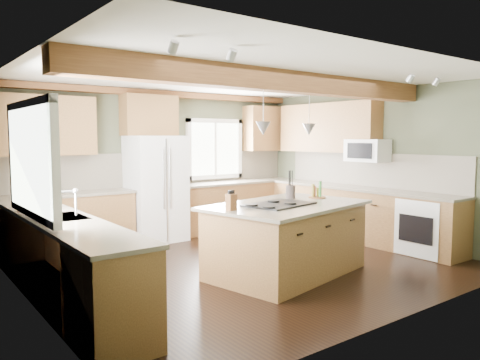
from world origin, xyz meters
TOP-DOWN VIEW (x-y plane):
  - floor at (0.00, 0.00)m, footprint 5.60×5.60m
  - ceiling at (0.00, 0.00)m, footprint 5.60×5.60m
  - wall_back at (0.00, 2.50)m, footprint 5.60×0.00m
  - wall_left at (-2.80, 0.00)m, footprint 0.00×5.00m
  - wall_right at (2.80, 0.00)m, footprint 0.00×5.00m
  - ceiling_beam at (0.00, -0.68)m, footprint 5.55×0.26m
  - soffit_trim at (0.00, 2.40)m, footprint 5.55×0.20m
  - backsplash_back at (0.00, 2.48)m, footprint 5.58×0.03m
  - backsplash_right at (2.78, 0.05)m, footprint 0.03×3.70m
  - base_cab_back_left at (-1.79, 2.20)m, footprint 2.02×0.60m
  - counter_back_left at (-1.79, 2.20)m, footprint 2.06×0.64m
  - base_cab_back_right at (1.49, 2.20)m, footprint 2.62×0.60m
  - counter_back_right at (1.49, 2.20)m, footprint 2.66×0.64m
  - base_cab_left at (-2.50, 0.05)m, footprint 0.60×3.70m
  - counter_left at (-2.50, 0.05)m, footprint 0.64×3.74m
  - base_cab_right at (2.50, 0.05)m, footprint 0.60×3.70m
  - counter_right at (2.50, 0.05)m, footprint 0.64×3.74m
  - upper_cab_back_left at (-1.99, 2.33)m, footprint 1.40×0.35m
  - upper_cab_over_fridge at (-0.30, 2.33)m, footprint 0.96×0.35m
  - upper_cab_right at (2.62, 0.90)m, footprint 0.35×2.20m
  - upper_cab_back_corner at (2.30, 2.33)m, footprint 0.90×0.35m
  - window_left at (-2.78, 0.05)m, footprint 0.04×1.60m
  - window_back at (1.15, 2.48)m, footprint 1.10×0.04m
  - sink at (-2.50, 0.05)m, footprint 0.50×0.65m
  - faucet at (-2.32, 0.05)m, footprint 0.02×0.02m
  - dishwasher at (-2.49, -1.25)m, footprint 0.60×0.60m
  - oven at (2.49, -1.25)m, footprint 0.60×0.72m
  - microwave at (2.58, -0.05)m, footprint 0.40×0.70m
  - pendant_left at (-0.34, -0.78)m, footprint 0.18×0.18m
  - pendant_right at (0.63, -0.58)m, footprint 0.18×0.18m
  - refrigerator at (-0.30, 2.12)m, footprint 0.90×0.74m
  - island at (0.15, -0.68)m, footprint 2.19×1.59m
  - island_top at (0.15, -0.68)m, footprint 2.35×1.75m
  - cooktop at (-0.02, -0.71)m, footprint 0.96×0.74m
  - knife_block at (-0.75, -0.69)m, footprint 0.13×0.10m
  - utensil_crock at (0.56, -0.31)m, footprint 0.14×0.14m
  - bottle_tray at (0.89, -0.51)m, footprint 0.25×0.25m

SIDE VIEW (x-z plane):
  - floor at x=0.00m, z-range 0.00..0.00m
  - dishwasher at x=-2.49m, z-range 0.01..0.85m
  - oven at x=2.49m, z-range 0.01..0.85m
  - base_cab_back_left at x=-1.79m, z-range 0.00..0.88m
  - base_cab_back_right at x=1.49m, z-range 0.00..0.88m
  - base_cab_left at x=-2.50m, z-range 0.00..0.88m
  - base_cab_right at x=2.50m, z-range 0.00..0.88m
  - island at x=0.15m, z-range 0.00..0.88m
  - counter_back_left at x=-1.79m, z-range 0.88..0.92m
  - counter_back_right at x=1.49m, z-range 0.88..0.92m
  - counter_left at x=-2.50m, z-range 0.88..0.92m
  - counter_right at x=2.50m, z-range 0.88..0.92m
  - refrigerator at x=-0.30m, z-range 0.00..1.80m
  - island_top at x=0.15m, z-range 0.88..0.92m
  - sink at x=-2.50m, z-range 0.89..0.92m
  - cooktop at x=-0.02m, z-range 0.92..0.94m
  - utensil_crock at x=0.56m, z-range 0.92..1.10m
  - knife_block at x=-0.75m, z-range 0.92..1.11m
  - bottle_tray at x=0.89m, z-range 0.92..1.14m
  - faucet at x=-2.32m, z-range 0.91..1.19m
  - backsplash_back at x=0.00m, z-range 0.92..1.50m
  - backsplash_right at x=2.78m, z-range 0.92..1.50m
  - wall_back at x=0.00m, z-range -1.50..4.10m
  - wall_left at x=-2.80m, z-range -1.20..3.80m
  - wall_right at x=2.80m, z-range -1.20..3.80m
  - window_back at x=1.15m, z-range 1.05..2.05m
  - window_left at x=-2.78m, z-range 1.02..2.08m
  - microwave at x=2.58m, z-range 1.36..1.74m
  - pendant_left at x=-0.34m, z-range 1.80..1.96m
  - pendant_right at x=0.63m, z-range 1.80..1.96m
  - upper_cab_back_left at x=-1.99m, z-range 1.50..2.40m
  - upper_cab_right at x=2.62m, z-range 1.50..2.40m
  - upper_cab_back_corner at x=2.30m, z-range 1.50..2.40m
  - upper_cab_over_fridge at x=-0.30m, z-range 1.80..2.50m
  - ceiling_beam at x=0.00m, z-range 2.34..2.60m
  - soffit_trim at x=0.00m, z-range 2.49..2.59m
  - ceiling at x=0.00m, z-range 2.60..2.60m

